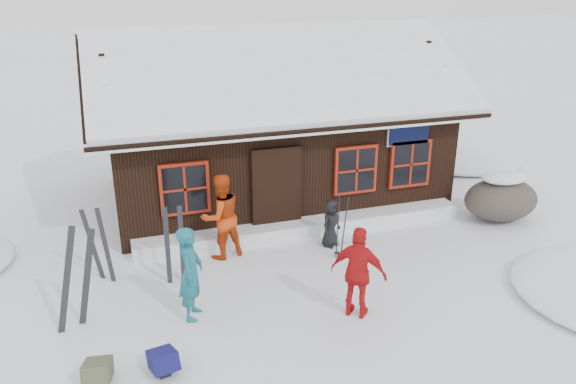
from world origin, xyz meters
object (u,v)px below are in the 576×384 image
skier_crouched (331,223)px  backpack_blue (163,364)px  ski_pair_left (77,279)px  skier_orange_right (359,273)px  backpack_olive (98,375)px  skier_orange_left (221,216)px  boulder (501,198)px  skier_teal (191,273)px  ski_poles (341,228)px

skier_crouched → backpack_blue: size_ratio=2.10×
skier_crouched → ski_pair_left: bearing=163.4°
skier_orange_right → backpack_olive: size_ratio=3.28×
skier_orange_left → boulder: size_ratio=1.00×
skier_teal → ski_pair_left: 1.83m
ski_poles → backpack_blue: 4.75m
skier_orange_right → skier_crouched: size_ratio=1.57×
boulder → skier_teal: bearing=-166.4°
skier_crouched → backpack_olive: (-4.85, -3.06, -0.39)m
skier_teal → backpack_blue: 1.63m
skier_orange_left → backpack_olive: size_ratio=3.58×
skier_orange_left → skier_orange_right: (1.76, -2.87, -0.08)m
skier_teal → boulder: (7.68, 1.86, -0.30)m
boulder → ski_poles: bearing=-172.4°
skier_teal → backpack_olive: skier_teal is taller
backpack_blue → backpack_olive: size_ratio=1.00×
skier_teal → skier_orange_left: bearing=-4.4°
skier_crouched → backpack_olive: bearing=179.0°
skier_crouched → boulder: (4.41, 0.07, 0.01)m
skier_orange_right → skier_crouched: (0.57, 2.63, -0.30)m
skier_teal → backpack_olive: (-1.58, -1.27, -0.70)m
backpack_blue → backpack_olive: bearing=166.7°
skier_orange_left → boulder: skier_orange_left is taller
ski_poles → skier_crouched: bearing=91.9°
boulder → ski_pair_left: 9.63m
skier_orange_right → backpack_blue: size_ratio=3.29×
skier_teal → backpack_olive: 2.15m
skier_teal → backpack_blue: skier_teal is taller
skier_orange_right → ski_poles: skier_orange_right is taller
skier_orange_left → ski_pair_left: (-2.75, -1.76, -0.01)m
ski_poles → backpack_blue: bearing=-146.6°
boulder → ski_poles: 4.43m
skier_orange_right → ski_pair_left: bearing=27.5°
skier_teal → backpack_olive: bearing=149.3°
skier_teal → boulder: size_ratio=0.93×
boulder → skier_orange_right: bearing=-151.5°
skier_orange_left → ski_poles: 2.48m
skier_orange_right → backpack_blue: bearing=49.5°
backpack_blue → skier_teal: bearing=53.1°
skier_crouched → ski_poles: 0.52m
skier_orange_left → skier_crouched: (2.33, -0.24, -0.38)m
backpack_olive → skier_teal: bearing=47.3°
skier_crouched → ski_poles: (0.02, -0.51, 0.12)m
skier_orange_right → skier_teal: bearing=24.0°
skier_teal → skier_orange_right: skier_teal is taller
ski_poles → boulder: bearing=7.6°
skier_teal → skier_crouched: size_ratio=1.59×
skier_orange_left → backpack_olive: (-2.52, -3.31, -0.77)m
skier_orange_right → ski_poles: bearing=-64.2°
skier_crouched → backpack_olive: size_ratio=2.09×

